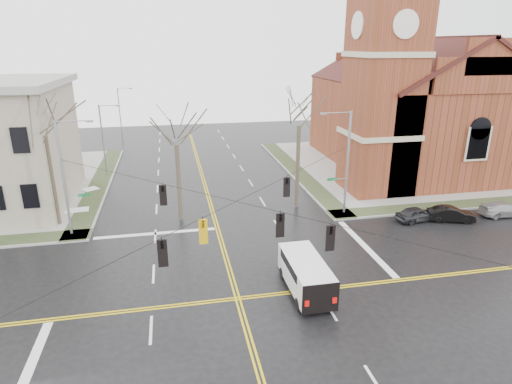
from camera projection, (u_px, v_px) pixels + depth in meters
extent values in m
plane|color=black|center=(238.00, 299.00, 25.52)|extent=(120.00, 120.00, 0.00)
cube|color=gray|center=(403.00, 165.00, 53.35)|extent=(30.00, 30.00, 0.15)
cube|color=#2A331C|center=(297.00, 171.00, 50.73)|extent=(2.00, 30.00, 0.02)
cube|color=#2A331C|center=(479.00, 203.00, 40.55)|extent=(30.00, 2.00, 0.02)
cube|color=#2A331C|center=(100.00, 182.00, 46.51)|extent=(2.00, 30.00, 0.02)
cube|color=gold|center=(236.00, 299.00, 25.50)|extent=(0.12, 100.00, 0.01)
cube|color=gold|center=(240.00, 298.00, 25.54)|extent=(0.12, 100.00, 0.01)
cube|color=gold|center=(238.00, 300.00, 25.41)|extent=(100.00, 0.12, 0.01)
cube|color=gold|center=(237.00, 297.00, 25.63)|extent=(100.00, 0.12, 0.01)
cube|color=silver|center=(155.00, 233.00, 34.30)|extent=(9.50, 0.50, 0.01)
cube|color=silver|center=(365.00, 246.00, 32.13)|extent=(0.50, 9.50, 0.01)
cube|color=brown|center=(382.00, 92.00, 41.19)|extent=(6.00, 6.00, 20.00)
cylinder|color=silver|center=(406.00, 24.00, 36.40)|extent=(2.40, 0.15, 2.40)
cylinder|color=silver|center=(357.00, 25.00, 38.65)|extent=(0.15, 2.40, 2.40)
cube|color=brown|center=(411.00, 124.00, 52.86)|extent=(18.00, 24.00, 10.00)
cube|color=brown|center=(360.00, 162.00, 46.48)|extent=(2.00, 5.00, 4.40)
cylinder|color=gray|center=(347.00, 164.00, 36.81)|extent=(0.20, 0.20, 9.00)
cylinder|color=gray|center=(340.00, 179.00, 37.14)|extent=(1.20, 0.06, 0.06)
cube|color=#11652F|center=(332.00, 179.00, 37.01)|extent=(0.90, 0.04, 0.25)
cylinder|color=gray|center=(337.00, 113.00, 35.15)|extent=(2.40, 0.08, 0.08)
cube|color=gray|center=(324.00, 114.00, 34.94)|extent=(0.50, 0.22, 0.15)
cylinder|color=gray|center=(64.00, 179.00, 32.49)|extent=(0.20, 0.20, 9.00)
cylinder|color=gray|center=(74.00, 196.00, 33.04)|extent=(1.20, 0.06, 0.06)
cube|color=#11652F|center=(84.00, 195.00, 33.17)|extent=(0.90, 0.04, 0.25)
cylinder|color=gray|center=(72.00, 121.00, 31.27)|extent=(2.40, 0.08, 0.08)
cube|color=gray|center=(89.00, 121.00, 31.51)|extent=(0.50, 0.22, 0.15)
cylinder|color=black|center=(236.00, 201.00, 23.49)|extent=(23.02, 23.02, 0.03)
cylinder|color=black|center=(236.00, 201.00, 23.49)|extent=(23.02, 23.02, 0.03)
imported|color=black|center=(163.00, 253.00, 19.28)|extent=(0.21, 0.26, 1.30)
imported|color=black|center=(287.00, 187.00, 28.20)|extent=(0.21, 0.26, 1.30)
imported|color=#CF9E0C|center=(203.00, 232.00, 21.51)|extent=(0.21, 0.26, 1.30)
imported|color=black|center=(163.00, 195.00, 26.69)|extent=(0.21, 0.26, 1.30)
imported|color=black|center=(330.00, 238.00, 20.79)|extent=(0.21, 0.26, 1.30)
imported|color=black|center=(280.00, 225.00, 22.26)|extent=(0.21, 0.26, 1.30)
cylinder|color=gray|center=(103.00, 141.00, 48.08)|extent=(0.16, 0.16, 8.00)
cylinder|color=gray|center=(108.00, 105.00, 46.99)|extent=(2.00, 0.07, 0.07)
cube|color=gray|center=(118.00, 106.00, 47.19)|extent=(0.45, 0.20, 0.13)
cylinder|color=gray|center=(120.00, 114.00, 66.60)|extent=(0.16, 0.16, 8.00)
cylinder|color=gray|center=(124.00, 88.00, 65.51)|extent=(2.00, 0.07, 0.07)
cube|color=gray|center=(131.00, 88.00, 65.71)|extent=(0.45, 0.20, 0.13)
cube|color=white|center=(306.00, 274.00, 25.88)|extent=(2.10, 5.41, 1.73)
cube|color=white|center=(295.00, 260.00, 28.05)|extent=(2.09, 0.92, 1.22)
cube|color=black|center=(294.00, 250.00, 28.19)|extent=(1.89, 0.13, 0.82)
cube|color=black|center=(305.00, 264.00, 25.89)|extent=(2.12, 3.68, 0.56)
cube|color=#B70C0A|center=(307.00, 304.00, 23.25)|extent=(0.24, 0.07, 0.35)
cube|color=#B70C0A|center=(335.00, 300.00, 23.55)|extent=(0.24, 0.07, 0.35)
cube|color=black|center=(305.00, 286.00, 26.17)|extent=(2.15, 5.46, 0.10)
cylinder|color=black|center=(283.00, 273.00, 27.64)|extent=(0.27, 0.73, 0.73)
cylinder|color=black|center=(311.00, 270.00, 27.99)|extent=(0.27, 0.73, 0.73)
cylinder|color=black|center=(299.00, 304.00, 24.33)|extent=(0.27, 0.73, 0.73)
cylinder|color=black|center=(330.00, 300.00, 24.68)|extent=(0.27, 0.73, 0.73)
imported|color=black|center=(417.00, 214.00, 36.53)|extent=(3.87, 1.96, 1.26)
imported|color=black|center=(451.00, 214.00, 36.52)|extent=(4.07, 2.44, 1.27)
imported|color=#A3A3A5|center=(504.00, 209.00, 37.69)|extent=(4.36, 1.96, 1.24)
cylinder|color=#3B3225|center=(52.00, 181.00, 34.64)|extent=(0.36, 0.36, 7.46)
cylinder|color=#3B3225|center=(179.00, 183.00, 35.85)|extent=(0.36, 0.36, 6.48)
cylinder|color=#3B3225|center=(298.00, 167.00, 38.67)|extent=(0.36, 0.36, 7.48)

